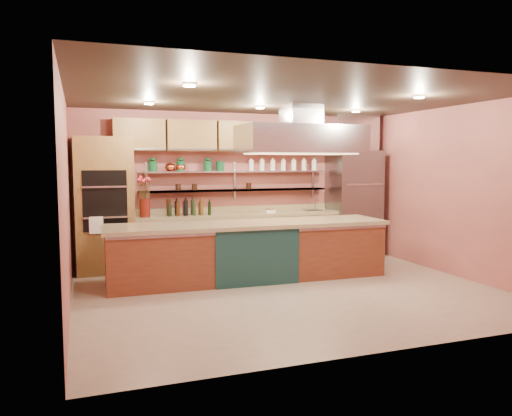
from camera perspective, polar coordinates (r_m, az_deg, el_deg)
name	(u,v)px	position (r m, az deg, el deg)	size (l,w,h in m)	color
floor	(288,291)	(7.44, 3.66, -9.49)	(6.00, 5.00, 0.02)	tan
ceiling	(289,97)	(7.24, 3.80, 12.54)	(6.00, 5.00, 0.02)	black
wall_back	(237,187)	(9.55, -2.23, 2.40)	(6.00, 0.04, 2.80)	#A5564E
wall_front	(390,212)	(5.02, 15.11, -0.48)	(6.00, 0.04, 2.80)	#A5564E
wall_left	(66,201)	(6.62, -20.87, 0.73)	(0.04, 5.00, 2.80)	#A5564E
wall_right	(456,191)	(8.83, 21.91, 1.77)	(0.04, 5.00, 2.80)	#A5564E
oven_stack	(104,205)	(8.82, -16.95, 0.29)	(0.95, 0.64, 2.30)	olive
refrigerator	(354,203)	(10.20, 11.10, 0.52)	(0.95, 0.72, 2.10)	slate
back_counter	(239,238)	(9.34, -1.95, -3.44)	(3.84, 0.64, 0.93)	#9D775E
wall_shelf_lower	(236,190)	(9.41, -2.28, 2.05)	(3.60, 0.26, 0.03)	#ADAEB4
wall_shelf_upper	(236,172)	(9.40, -2.29, 4.18)	(3.60, 0.26, 0.03)	#ADAEB4
upper_cabinets	(239,137)	(9.37, -1.92, 8.15)	(4.60, 0.36, 0.55)	olive
range_hood	(301,139)	(8.24, 5.13, 7.82)	(2.00, 1.00, 0.45)	#ADAEB4
ceiling_downlights	(284,101)	(7.42, 3.17, 12.13)	(4.00, 2.80, 0.02)	#FFE5A5
island	(249,251)	(8.03, -0.84, -4.91)	(4.42, 0.96, 0.92)	brown
flower_vase	(145,208)	(8.85, -12.58, 0.02)	(0.18, 0.18, 0.32)	#5A140D
oil_bottle_cluster	(189,208)	(8.98, -7.64, 0.02)	(0.84, 0.24, 0.27)	black
kitchen_scale	(270,210)	(9.43, 1.60, -0.20)	(0.17, 0.13, 0.10)	white
bar_faucet	(315,205)	(9.92, 6.78, 0.33)	(0.03, 0.03, 0.20)	silver
copper_kettle	(170,167)	(9.10, -9.79, 4.63)	(0.19, 0.19, 0.15)	#D05230
green_canister	(220,166)	(9.31, -4.13, 4.79)	(0.15, 0.15, 0.18)	#0E4323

